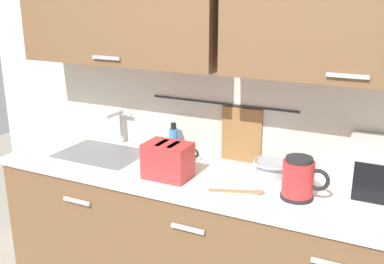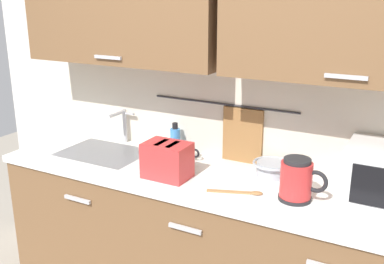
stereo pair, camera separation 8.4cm
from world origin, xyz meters
The scene contains 9 objects.
counter_unit centered at (-0.01, 0.30, 0.46)m, with size 2.53×0.64×0.90m.
back_wall_assembly centered at (0.00, 0.53, 1.52)m, with size 3.70×0.41×2.50m.
sink_faucet centered at (-0.76, 0.53, 1.04)m, with size 0.09×0.17×0.22m.
electric_kettle centered at (0.47, 0.23, 1.00)m, with size 0.23×0.16×0.21m.
dish_soap_bottle centered at (-0.36, 0.51, 0.99)m, with size 0.06×0.06×0.20m.
mug_near_sink centered at (-0.24, 0.46, 0.95)m, with size 0.12×0.08×0.09m.
mixing_bowl centered at (0.27, 0.46, 0.94)m, with size 0.21×0.21×0.08m.
toaster centered at (-0.21, 0.18, 1.00)m, with size 0.26×0.17×0.19m.
wooden_spoon centered at (0.22, 0.17, 0.91)m, with size 0.27×0.12×0.01m.
Camera 2 is at (0.96, -1.72, 1.84)m, focal length 42.19 mm.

